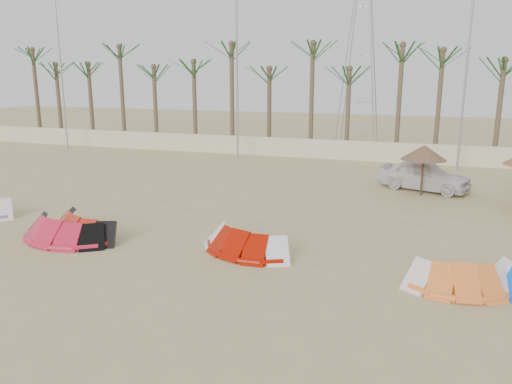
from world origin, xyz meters
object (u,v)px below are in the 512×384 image
(kite_orange, at_px, (462,274))
(car, at_px, (424,175))
(kite_red_mid, at_px, (87,223))
(kite_red_left, at_px, (68,227))
(kite_red_right, at_px, (248,239))
(parasol_left, at_px, (424,152))

(kite_orange, relative_size, car, 0.71)
(kite_red_mid, bearing_deg, kite_red_left, -120.08)
(car, bearing_deg, kite_red_right, 173.35)
(kite_red_mid, bearing_deg, kite_orange, -3.12)
(parasol_left, distance_m, car, 1.78)
(kite_red_mid, height_order, parasol_left, parasol_left)
(kite_red_right, height_order, kite_orange, same)
(kite_orange, xyz_separation_m, parasol_left, (-1.16, 10.76, 1.67))
(kite_red_mid, xyz_separation_m, kite_red_right, (6.13, 0.20, -0.00))
(kite_red_right, bearing_deg, kite_red_mid, -178.11)
(kite_red_mid, relative_size, kite_red_right, 1.08)
(kite_red_right, bearing_deg, parasol_left, 61.58)
(parasol_left, bearing_deg, kite_red_mid, -138.71)
(kite_red_right, distance_m, kite_orange, 6.57)
(kite_red_right, height_order, car, car)
(kite_red_mid, height_order, kite_red_right, same)
(car, bearing_deg, kite_red_left, 154.42)
(kite_red_right, relative_size, car, 0.81)
(kite_red_left, relative_size, kite_orange, 1.21)
(kite_red_left, relative_size, car, 0.86)
(kite_red_left, bearing_deg, car, 44.84)
(kite_red_right, distance_m, parasol_left, 11.35)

